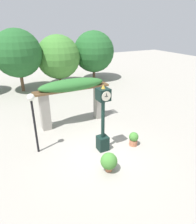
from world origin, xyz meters
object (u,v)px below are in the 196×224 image
object	(u,v)px
pedestal_clock	(103,121)
potted_plant_near_right	(109,161)
lamp_post	(33,111)
potted_plant_near_left	(134,139)

from	to	relation	value
pedestal_clock	potted_plant_near_right	size ratio (longest dim) A/B	3.93
potted_plant_near_right	lamp_post	bearing A→B (deg)	130.69
potted_plant_near_left	lamp_post	size ratio (longest dim) A/B	0.24
potted_plant_near_left	lamp_post	distance (m)	5.06
pedestal_clock	potted_plant_near_left	size ratio (longest dim) A/B	4.57
pedestal_clock	lamp_post	size ratio (longest dim) A/B	1.12
potted_plant_near_left	potted_plant_near_right	distance (m)	2.35
pedestal_clock	potted_plant_near_left	distance (m)	2.01
pedestal_clock	lamp_post	xyz separation A→B (m)	(-2.87, 1.25, 0.58)
pedestal_clock	potted_plant_near_left	world-z (taller)	pedestal_clock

